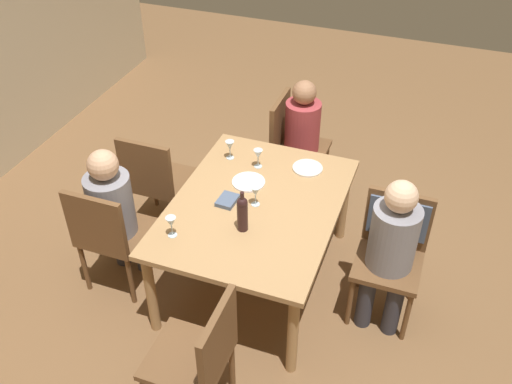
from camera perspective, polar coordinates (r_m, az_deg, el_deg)
ground_plane at (r=4.38m, az=0.00°, el=-8.55°), size 10.00×10.00×0.00m
dining_table at (r=3.94m, az=0.00°, el=-2.07°), size 1.50×1.12×0.73m
chair_near at (r=3.93m, az=13.66°, el=-4.51°), size 0.46×0.44×0.92m
chair_far_left at (r=4.09m, az=-14.61°, el=-3.90°), size 0.44×0.44×0.92m
chair_right_end at (r=4.90m, az=3.61°, el=5.15°), size 0.44×0.44×0.92m
chair_far_right at (r=4.52m, az=-10.15°, el=1.42°), size 0.44×0.44×0.92m
chair_left_end at (r=3.29m, az=-5.58°, el=-15.92°), size 0.44×0.44×0.92m
person_woman_host at (r=3.77m, az=13.44°, el=-5.22°), size 0.36×0.31×1.14m
person_man_bearded at (r=4.08m, az=-14.06°, el=-1.56°), size 0.36×0.31×1.15m
person_man_guest at (r=4.82m, az=4.95°, el=6.00°), size 0.30×0.34×1.11m
wine_bottle_tall_green at (r=3.60m, az=-1.37°, el=-2.08°), size 0.07×0.07×0.30m
wine_glass_near_left at (r=3.82m, az=-0.06°, el=-0.02°), size 0.07×0.07×0.15m
wine_glass_centre at (r=3.61m, az=-8.51°, el=-3.07°), size 0.07×0.07×0.15m
wine_glass_near_right at (r=4.28m, az=-2.64°, el=4.62°), size 0.07×0.07×0.15m
wine_glass_far at (r=4.18m, az=0.21°, el=3.76°), size 0.07×0.07×0.15m
dinner_plate_host at (r=4.07m, az=-0.75°, el=1.01°), size 0.24×0.24×0.01m
dinner_plate_guest_left at (r=4.23m, az=5.19°, el=2.41°), size 0.22×0.22×0.01m
folded_napkin at (r=3.90m, az=-2.88°, el=-0.84°), size 0.17×0.13×0.03m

